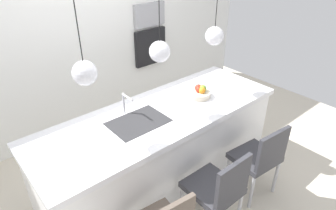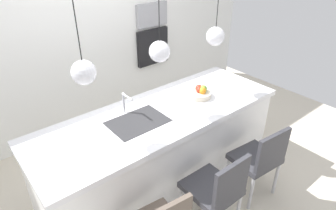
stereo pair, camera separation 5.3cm
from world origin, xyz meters
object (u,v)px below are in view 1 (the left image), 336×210
object	(u,v)px
microwave	(149,15)
chair_middle	(218,188)
fruit_bowl	(199,92)
chair_far	(260,157)
oven	(150,47)

from	to	relation	value
microwave	chair_middle	size ratio (longest dim) A/B	0.59
fruit_bowl	microwave	world-z (taller)	microwave
chair_middle	chair_far	size ratio (longest dim) A/B	1.02
microwave	chair_far	xyz separation A→B (m)	(-0.42, -2.40, -0.98)
fruit_bowl	chair_middle	size ratio (longest dim) A/B	0.29
oven	chair_middle	bearing A→B (deg)	-114.24
fruit_bowl	oven	world-z (taller)	oven
oven	chair_far	bearing A→B (deg)	-99.85
microwave	chair_middle	distance (m)	2.81
chair_middle	chair_far	distance (m)	0.67
fruit_bowl	chair_far	distance (m)	0.94
fruit_bowl	microwave	distance (m)	1.75
microwave	chair_far	world-z (taller)	microwave
chair_far	microwave	bearing A→B (deg)	80.15
fruit_bowl	microwave	size ratio (longest dim) A/B	0.49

